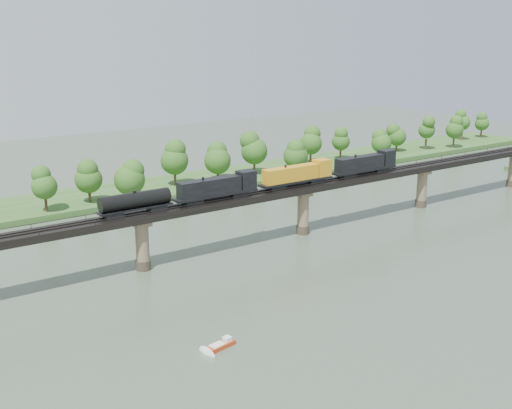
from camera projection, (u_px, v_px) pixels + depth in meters
ground at (400, 273)px, 123.97m from camera, size 400.00×400.00×0.00m
far_bank at (187, 184)px, 191.03m from camera, size 300.00×24.00×1.60m
bridge at (303, 211)px, 146.27m from camera, size 236.00×30.00×11.50m
bridge_superstructure at (304, 184)px, 144.59m from camera, size 220.00×4.90×0.75m
far_treeline at (168, 164)px, 180.84m from camera, size 289.06×17.54×13.60m
freight_train at (271, 179)px, 139.03m from camera, size 76.65×2.99×5.28m
motorboat at (221, 345)px, 94.90m from camera, size 4.80×2.46×1.28m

